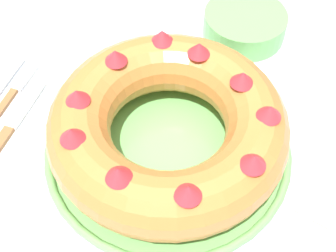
# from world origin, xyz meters

# --- Properties ---
(dining_table) EXTENTS (1.28, 0.96, 0.76)m
(dining_table) POSITION_xyz_m (0.00, 0.00, 0.66)
(dining_table) COLOR silver
(dining_table) RESTS_ON ground_plane
(serving_dish) EXTENTS (0.36, 0.36, 0.02)m
(serving_dish) POSITION_xyz_m (0.01, 0.03, 0.77)
(serving_dish) COLOR #6BB760
(serving_dish) RESTS_ON dining_table
(bundt_cake) EXTENTS (0.33, 0.33, 0.11)m
(bundt_cake) POSITION_xyz_m (0.01, 0.03, 0.82)
(bundt_cake) COLOR #C67538
(bundt_cake) RESTS_ON serving_dish
(fork) EXTENTS (0.02, 0.21, 0.01)m
(fork) POSITION_xyz_m (-0.26, 0.03, 0.76)
(fork) COLOR #936038
(fork) RESTS_ON dining_table
(cake_knife) EXTENTS (0.02, 0.18, 0.01)m
(cake_knife) POSITION_xyz_m (-0.23, -0.01, 0.76)
(cake_knife) COLOR #936038
(cake_knife) RESTS_ON dining_table
(side_bowl) EXTENTS (0.15, 0.15, 0.05)m
(side_bowl) POSITION_xyz_m (0.06, 0.31, 0.78)
(side_bowl) COLOR #6BB760
(side_bowl) RESTS_ON dining_table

